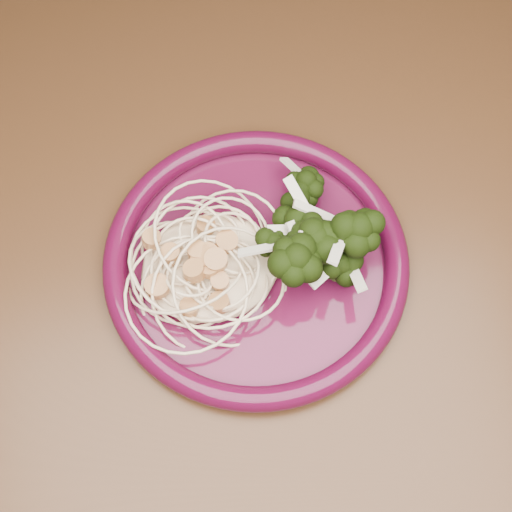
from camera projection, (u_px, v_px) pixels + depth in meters
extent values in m
plane|color=brown|center=(273.00, 394.00, 1.35)|extent=(3.50, 3.50, 0.00)
cube|color=#472814|center=(289.00, 206.00, 0.69)|extent=(1.20, 0.80, 0.04)
cylinder|color=#460C26|center=(256.00, 264.00, 0.64)|extent=(0.27, 0.27, 0.01)
torus|color=#460A25|center=(256.00, 260.00, 0.63)|extent=(0.28, 0.28, 0.02)
ellipsoid|color=beige|center=(210.00, 263.00, 0.62)|extent=(0.13, 0.11, 0.03)
ellipsoid|color=black|center=(313.00, 243.00, 0.62)|extent=(0.09, 0.14, 0.05)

